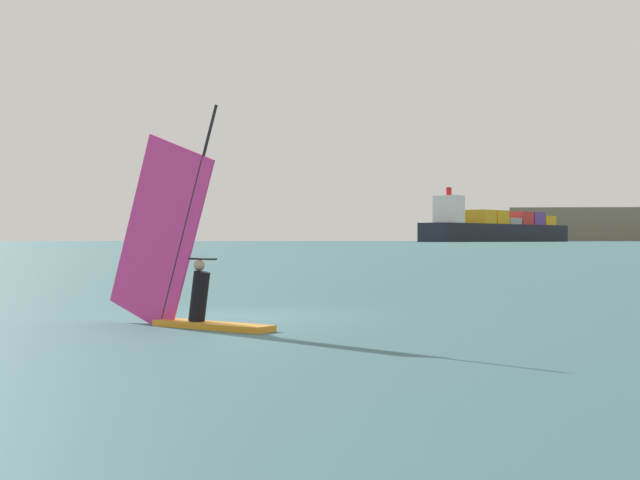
# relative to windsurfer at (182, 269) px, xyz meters

# --- Properties ---
(ground_plane) EXTENTS (4000.00, 4000.00, 0.00)m
(ground_plane) POSITION_rel_windsurfer_xyz_m (0.73, 2.46, -1.14)
(ground_plane) COLOR #386066
(windsurfer) EXTENTS (3.84, 2.45, 4.49)m
(windsurfer) POSITION_rel_windsurfer_xyz_m (0.00, 0.00, 0.00)
(windsurfer) COLOR orange
(windsurfer) RESTS_ON ground_plane
(cargo_ship) EXTENTS (128.37, 170.61, 39.21)m
(cargo_ship) POSITION_rel_windsurfer_xyz_m (72.89, 699.99, 9.36)
(cargo_ship) COLOR black
(cargo_ship) RESTS_ON ground_plane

